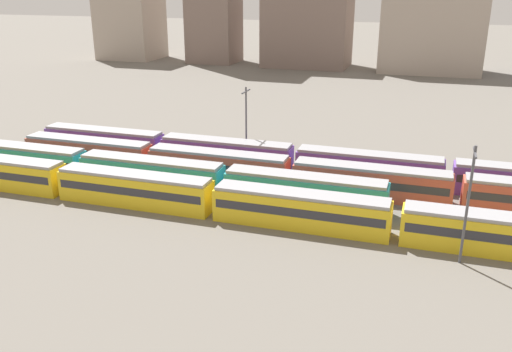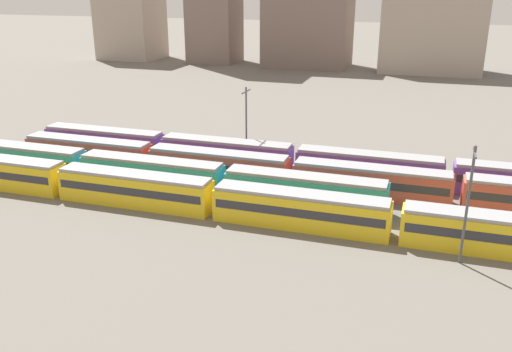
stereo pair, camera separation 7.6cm
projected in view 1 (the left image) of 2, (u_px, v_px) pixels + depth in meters
name	position (u px, v px, depth m)	size (l,w,h in m)	color
ground_plane	(78.00, 171.00, 71.65)	(600.00, 600.00, 0.00)	#666059
train_track_0	(214.00, 199.00, 57.48)	(74.70, 3.06, 3.75)	yellow
train_track_1	(151.00, 173.00, 65.09)	(55.80, 3.06, 3.75)	teal
train_track_2	(458.00, 191.00, 59.62)	(112.50, 3.06, 3.75)	#BC4C38
train_track_3	(368.00, 167.00, 67.28)	(93.60, 3.06, 3.75)	#6B429E
catenary_pole_0	(468.00, 200.00, 46.25)	(0.24, 3.20, 10.86)	#4C4C51
catenary_pole_1	(246.00, 121.00, 73.47)	(0.24, 3.20, 10.46)	#4C4C51
distant_building_0	(130.00, 13.00, 173.47)	(17.98, 16.16, 28.36)	#A89989
distant_building_2	(308.00, 28.00, 157.55)	(24.38, 16.23, 22.31)	#7A665B
distant_building_3	(432.00, 31.00, 147.50)	(26.83, 17.04, 22.13)	#A89989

